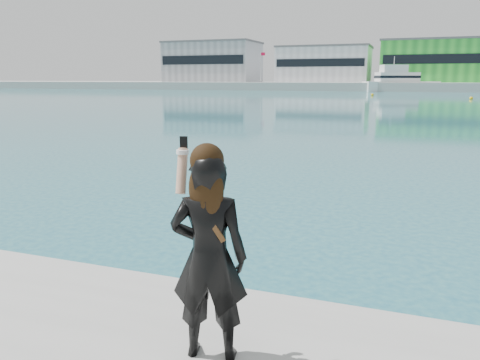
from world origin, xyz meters
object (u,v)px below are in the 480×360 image
object	(u,v)px
motor_yacht	(399,82)
buoy_near	(471,99)
woman	(209,251)
buoy_far	(372,96)

from	to	relation	value
motor_yacht	buoy_near	world-z (taller)	motor_yacht
motor_yacht	woman	size ratio (longest dim) A/B	10.11
woman	motor_yacht	bearing A→B (deg)	-101.95
motor_yacht	woman	distance (m)	114.85
buoy_far	woman	size ratio (longest dim) A/B	0.29
motor_yacht	buoy_far	distance (m)	31.84
buoy_far	buoy_near	bearing A→B (deg)	-35.48
motor_yacht	woman	bearing A→B (deg)	-113.68
buoy_far	woman	distance (m)	83.43
buoy_far	woman	world-z (taller)	woman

